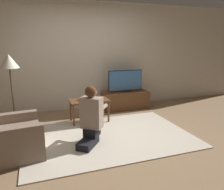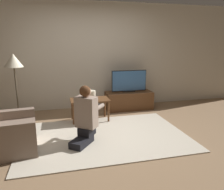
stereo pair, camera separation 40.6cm
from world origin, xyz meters
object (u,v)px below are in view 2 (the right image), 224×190
(floor_lamp, at_px, (14,65))
(person_kneeling, at_px, (86,115))
(armchair, at_px, (3,134))
(table_lamp, at_px, (91,94))
(tv, at_px, (129,81))
(coffee_table, at_px, (90,102))

(floor_lamp, xyz_separation_m, person_kneeling, (1.27, -1.46, -0.72))
(floor_lamp, bearing_deg, armchair, -89.32)
(floor_lamp, distance_m, person_kneeling, 2.07)
(floor_lamp, height_order, table_lamp, floor_lamp)
(floor_lamp, relative_size, table_lamp, 7.86)
(tv, relative_size, table_lamp, 4.89)
(armchair, bearing_deg, tv, -62.99)
(person_kneeling, relative_size, table_lamp, 5.29)
(tv, xyz_separation_m, person_kneeling, (-1.28, -1.64, -0.24))
(armchair, bearing_deg, floor_lamp, -5.59)
(floor_lamp, distance_m, table_lamp, 1.70)
(tv, relative_size, person_kneeling, 0.92)
(table_lamp, bearing_deg, person_kneeling, -103.53)
(tv, distance_m, table_lamp, 1.18)
(coffee_table, bearing_deg, floor_lamp, 163.61)
(coffee_table, relative_size, table_lamp, 4.46)
(floor_lamp, bearing_deg, tv, 3.97)
(coffee_table, xyz_separation_m, armchair, (-1.47, -1.05, -0.13))
(tv, relative_size, floor_lamp, 0.62)
(table_lamp, bearing_deg, armchair, -143.90)
(coffee_table, distance_m, person_kneeling, 1.05)
(tv, bearing_deg, table_lamp, -151.28)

